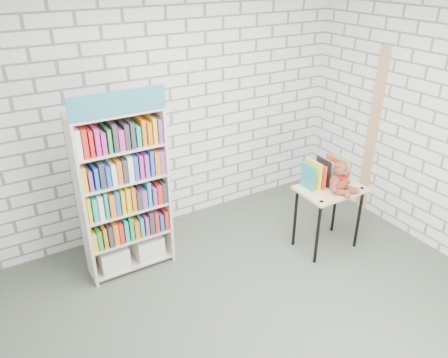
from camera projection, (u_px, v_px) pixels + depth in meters
ground at (268, 312)px, 4.13m from camera, size 4.50×4.50×0.00m
room_shell at (279, 136)px, 3.32m from camera, size 4.52×4.02×2.81m
bookshelf at (123, 192)px, 4.36m from camera, size 0.88×0.34×1.98m
display_table at (330, 196)px, 4.79m from camera, size 0.72×0.50×0.76m
table_books at (325, 171)px, 4.77m from camera, size 0.50×0.23×0.29m
teddy_bear at (341, 180)px, 4.61m from camera, size 0.31×0.30×0.34m
door_trim at (372, 134)px, 5.40m from camera, size 0.05×0.12×2.10m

